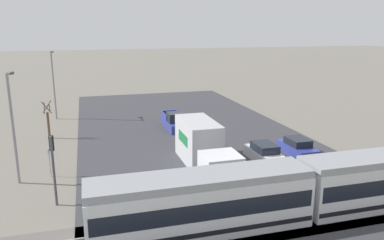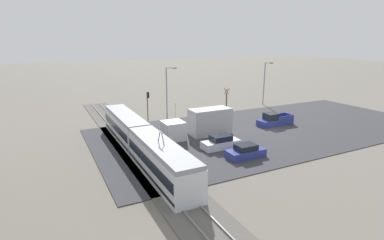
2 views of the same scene
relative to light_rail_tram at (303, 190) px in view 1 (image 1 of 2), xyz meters
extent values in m
plane|color=slate|center=(1.68, -19.63, -1.66)|extent=(320.00, 320.00, 0.00)
cube|color=#38383D|center=(1.68, -19.63, -1.62)|extent=(22.50, 48.95, 0.08)
cube|color=#5B5954|center=(1.68, 0.00, -1.62)|extent=(57.88, 4.40, 0.08)
cube|color=gray|center=(1.68, -0.72, -1.51)|extent=(56.72, 0.10, 0.14)
cube|color=gray|center=(1.68, 0.72, -1.51)|extent=(56.72, 0.10, 0.14)
cube|color=silver|center=(6.27, 0.00, -0.15)|extent=(12.18, 2.71, 2.85)
cube|color=black|center=(6.27, 0.00, 0.18)|extent=(11.82, 2.74, 0.95)
cube|color=black|center=(6.27, 0.00, -1.04)|extent=(12.06, 2.75, 0.27)
cube|color=gray|center=(6.27, 0.00, 1.47)|extent=(12.18, 2.49, 0.41)
cube|color=silver|center=(3.22, -5.21, -0.40)|extent=(2.59, 2.58, 2.35)
cube|color=#B2B2B7|center=(3.22, -10.53, 0.15)|extent=(2.59, 5.49, 3.45)
cube|color=#196B38|center=(4.52, -10.53, 0.49)|extent=(0.02, 2.74, 0.86)
cube|color=navy|center=(2.68, -21.39, -1.13)|extent=(1.91, 5.58, 0.90)
cube|color=black|center=(2.68, -20.61, -0.19)|extent=(1.76, 1.90, 0.98)
cube|color=navy|center=(3.56, -22.56, -0.41)|extent=(0.11, 2.79, 0.53)
cube|color=navy|center=(1.80, -22.56, -0.41)|extent=(0.11, 2.79, 0.53)
cube|color=navy|center=(2.68, -24.07, -0.41)|extent=(1.76, 0.22, 0.53)
cube|color=red|center=(3.42, -24.15, -0.86)|extent=(0.14, 0.04, 0.18)
cube|color=navy|center=(-5.68, -9.84, -1.17)|extent=(1.88, 4.24, 0.82)
cube|color=black|center=(-5.68, -9.84, -0.46)|extent=(1.61, 2.20, 0.60)
cube|color=silver|center=(-2.05, -8.95, -1.14)|extent=(1.88, 4.50, 0.88)
cube|color=black|center=(-2.05, -8.95, -0.38)|extent=(1.62, 2.34, 0.64)
cylinder|color=#47474C|center=(14.08, -5.50, 0.60)|extent=(0.16, 0.16, 4.51)
cube|color=black|center=(14.08, -5.68, 2.37)|extent=(0.28, 0.22, 0.95)
sphere|color=red|center=(14.08, -5.80, 2.69)|extent=(0.18, 0.18, 0.18)
sphere|color=#3C2C06|center=(14.08, -5.80, 2.37)|extent=(0.18, 0.18, 0.18)
sphere|color=black|center=(14.08, -5.80, 2.05)|extent=(0.18, 0.18, 0.18)
cylinder|color=brown|center=(15.69, -21.28, -0.31)|extent=(0.24, 0.24, 2.69)
cylinder|color=brown|center=(15.94, -21.28, 1.45)|extent=(0.09, 0.77, 1.04)
cylinder|color=brown|center=(15.69, -21.03, 1.55)|extent=(0.92, 0.09, 1.26)
cylinder|color=brown|center=(15.44, -21.28, 1.45)|extent=(0.09, 0.77, 1.04)
cylinder|color=brown|center=(15.69, -21.53, 1.55)|extent=(0.92, 0.09, 1.26)
cylinder|color=gray|center=(15.52, -29.76, 2.43)|extent=(0.20, 0.20, 8.19)
cylinder|color=gray|center=(15.52, -30.56, 6.41)|extent=(0.12, 1.60, 0.12)
cube|color=#515156|center=(15.52, -31.31, 6.35)|extent=(0.36, 0.60, 0.18)
cylinder|color=gray|center=(16.89, -9.90, 2.30)|extent=(0.20, 0.20, 7.92)
cylinder|color=gray|center=(16.89, -10.70, 6.14)|extent=(0.12, 1.60, 0.12)
cube|color=#515156|center=(16.89, -11.45, 6.08)|extent=(0.36, 0.60, 0.18)
cylinder|color=gray|center=(14.78, -10.53, -0.56)|extent=(0.06, 0.06, 2.20)
cube|color=white|center=(14.78, -10.56, 0.32)|extent=(0.32, 0.02, 0.44)
cube|color=red|center=(14.78, -10.57, 0.32)|extent=(0.31, 0.01, 0.10)
camera|label=1|loc=(11.84, 17.63, 9.23)|focal=35.00mm
camera|label=2|loc=(-30.04, 8.88, 10.56)|focal=28.00mm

